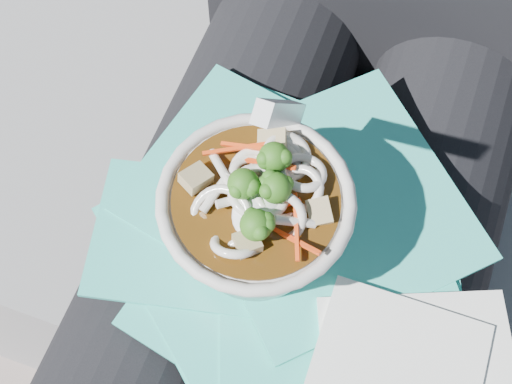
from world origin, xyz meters
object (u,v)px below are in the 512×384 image
(udon_bowl, at_px, (257,213))
(stone_ledge, at_px, (317,249))
(plastic_bag, at_px, (284,240))
(person_body, at_px, (326,171))
(lap, at_px, (292,270))

(udon_bowl, bearing_deg, stone_ledge, 81.39)
(stone_ledge, xyz_separation_m, plastic_bag, (-0.01, -0.16, 0.40))
(plastic_bag, height_order, udon_bowl, udon_bowl)
(stone_ledge, xyz_separation_m, person_body, (-0.00, -0.06, 0.33))
(stone_ledge, height_order, udon_bowl, udon_bowl)
(person_body, height_order, udon_bowl, person_body)
(person_body, relative_size, udon_bowl, 5.49)
(person_body, height_order, plastic_bag, person_body)
(person_body, xyz_separation_m, plastic_bag, (-0.01, -0.10, 0.06))
(lap, bearing_deg, udon_bowl, -144.43)
(person_body, relative_size, plastic_bag, 3.17)
(stone_ledge, distance_m, plastic_bag, 0.43)
(stone_ledge, distance_m, lap, 0.35)
(lap, height_order, udon_bowl, udon_bowl)
(lap, relative_size, person_body, 0.47)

